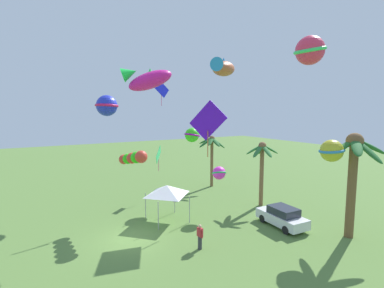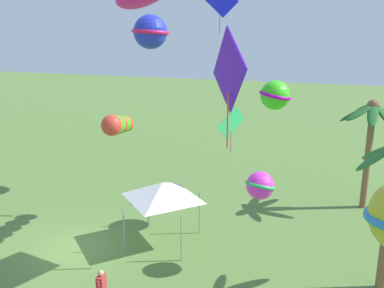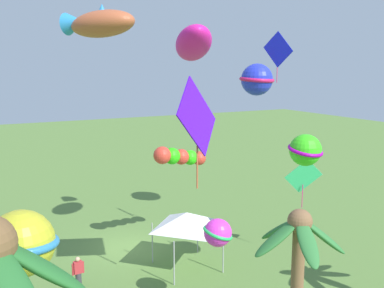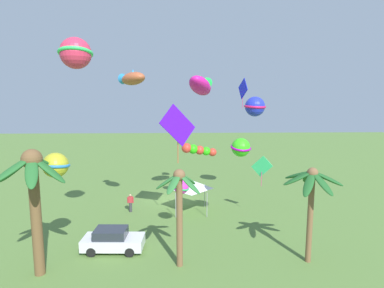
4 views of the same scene
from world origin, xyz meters
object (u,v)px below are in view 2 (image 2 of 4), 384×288
at_px(kite_diamond_7, 229,73).
at_px(kite_ball_8, 275,95).
at_px(kite_diamond_6, 220,0).
at_px(palm_tree_0, 371,124).
at_px(kite_ball_1, 260,185).
at_px(festival_tent, 163,191).
at_px(kite_ball_5, 150,32).
at_px(kite_diamond_2, 231,124).
at_px(kite_tube_0, 118,125).

bearing_deg(kite_diamond_7, kite_ball_8, 165.64).
relative_size(kite_diamond_6, kite_ball_8, 1.28).
height_order(palm_tree_0, kite_diamond_7, kite_diamond_7).
height_order(palm_tree_0, kite_ball_8, kite_ball_8).
distance_m(palm_tree_0, kite_ball_1, 8.95).
distance_m(festival_tent, kite_diamond_7, 6.26).
bearing_deg(kite_diamond_6, palm_tree_0, 110.81).
xyz_separation_m(kite_diamond_6, kite_diamond_7, (5.15, 1.66, -2.79)).
bearing_deg(kite_ball_1, kite_ball_8, -178.47).
distance_m(palm_tree_0, kite_ball_5, 12.60).
xyz_separation_m(kite_ball_1, kite_ball_5, (-6.95, -7.34, 5.57)).
xyz_separation_m(kite_diamond_2, kite_diamond_6, (1.62, -0.32, 6.23)).
bearing_deg(kite_tube_0, kite_ball_1, 76.75).
bearing_deg(kite_diamond_7, kite_diamond_2, -168.80).
bearing_deg(kite_ball_1, palm_tree_0, 150.29).
bearing_deg(kite_diamond_2, kite_tube_0, -39.94).
height_order(festival_tent, kite_ball_8, kite_ball_8).
distance_m(palm_tree_0, kite_diamond_6, 9.89).
height_order(palm_tree_0, kite_diamond_6, kite_diamond_6).
bearing_deg(festival_tent, kite_diamond_7, 70.81).
height_order(palm_tree_0, kite_ball_5, kite_ball_5).
bearing_deg(kite_diamond_7, kite_ball_5, -139.80).
distance_m(kite_ball_1, kite_ball_8, 5.17).
xyz_separation_m(kite_tube_0, kite_ball_8, (-2.72, 6.65, 1.25)).
height_order(kite_diamond_2, kite_diamond_6, kite_diamond_6).
distance_m(kite_diamond_2, kite_ball_5, 6.69).
bearing_deg(kite_diamond_6, kite_diamond_7, 17.89).
bearing_deg(festival_tent, kite_ball_5, -153.97).
height_order(palm_tree_0, festival_tent, palm_tree_0).
bearing_deg(kite_diamond_2, kite_ball_8, 48.31).
relative_size(kite_diamond_2, kite_diamond_7, 0.58).
bearing_deg(kite_ball_8, festival_tent, -50.77).
distance_m(kite_diamond_2, kite_ball_8, 3.90).
distance_m(palm_tree_0, kite_diamond_2, 7.12).
xyz_separation_m(kite_diamond_2, kite_diamond_7, (6.77, 1.34, 3.44)).
bearing_deg(kite_diamond_6, kite_diamond_2, 168.78).
xyz_separation_m(kite_ball_1, kite_diamond_6, (-4.92, -2.94, 7.07)).
bearing_deg(kite_diamond_6, kite_ball_5, -114.73).
height_order(festival_tent, kite_diamond_2, kite_diamond_2).
relative_size(palm_tree_0, festival_tent, 2.05).
xyz_separation_m(palm_tree_0, kite_diamond_6, (2.79, -7.34, 6.02)).
xyz_separation_m(palm_tree_0, kite_ball_1, (7.72, -4.40, -1.06)).
bearing_deg(kite_ball_5, kite_diamond_2, 85.06).
bearing_deg(kite_diamond_2, kite_ball_1, 21.80).
height_order(kite_tube_0, kite_diamond_7, kite_diamond_7).
bearing_deg(palm_tree_0, kite_ball_8, -53.03).
bearing_deg(kite_diamond_6, kite_ball_8, 77.82).
xyz_separation_m(kite_tube_0, kite_ball_5, (-5.36, -0.58, 3.99)).
height_order(kite_diamond_2, kite_ball_5, kite_ball_5).
bearing_deg(kite_ball_5, festival_tent, 26.03).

